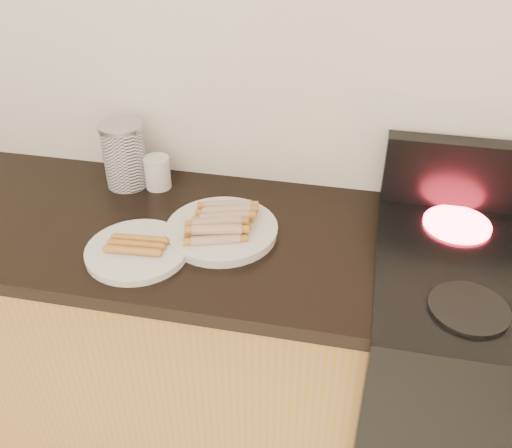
% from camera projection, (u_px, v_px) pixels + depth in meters
% --- Properties ---
extents(wall_back, '(4.00, 0.04, 2.60)m').
position_uv_depth(wall_back, '(250.00, 52.00, 1.56)').
color(wall_back, silver).
rests_on(wall_back, ground).
extents(cabinet_base, '(2.20, 0.59, 0.86)m').
position_uv_depth(cabinet_base, '(30.00, 322.00, 1.92)').
color(cabinet_base, '#9E6540').
rests_on(cabinet_base, floor).
extents(stove, '(0.76, 0.65, 0.91)m').
position_uv_depth(stove, '(491.00, 394.00, 1.65)').
color(stove, black).
rests_on(stove, floor).
extents(burner_near_left, '(0.18, 0.18, 0.01)m').
position_uv_depth(burner_near_left, '(469.00, 309.00, 1.28)').
color(burner_near_left, black).
rests_on(burner_near_left, stove).
extents(burner_far_left, '(0.18, 0.18, 0.01)m').
position_uv_depth(burner_far_left, '(457.00, 224.00, 1.55)').
color(burner_far_left, '#FF1E2D').
rests_on(burner_far_left, stove).
extents(main_plate, '(0.33, 0.33, 0.02)m').
position_uv_depth(main_plate, '(222.00, 231.00, 1.53)').
color(main_plate, white).
rests_on(main_plate, counter_slab).
extents(side_plate, '(0.27, 0.27, 0.02)m').
position_uv_depth(side_plate, '(137.00, 251.00, 1.46)').
color(side_plate, silver).
rests_on(side_plate, counter_slab).
extents(hotdog_pile, '(0.13, 0.21, 0.05)m').
position_uv_depth(hotdog_pile, '(221.00, 221.00, 1.52)').
color(hotdog_pile, maroon).
rests_on(hotdog_pile, main_plate).
extents(plain_sausages, '(0.14, 0.08, 0.02)m').
position_uv_depth(plain_sausages, '(136.00, 245.00, 1.45)').
color(plain_sausages, '#B87748').
rests_on(plain_sausages, side_plate).
extents(canister, '(0.13, 0.13, 0.20)m').
position_uv_depth(canister, '(124.00, 155.00, 1.70)').
color(canister, white).
rests_on(canister, counter_slab).
extents(mug, '(0.09, 0.09, 0.10)m').
position_uv_depth(mug, '(157.00, 172.00, 1.72)').
color(mug, white).
rests_on(mug, counter_slab).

